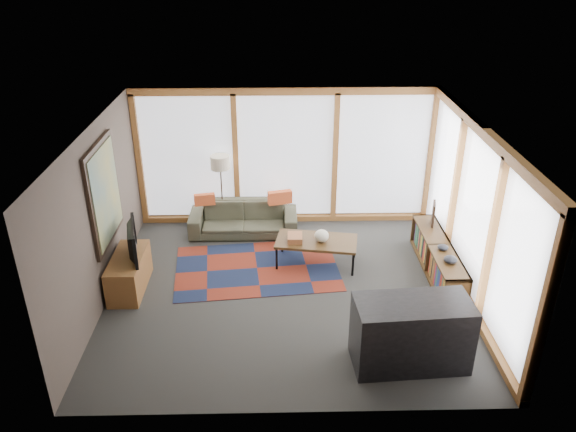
{
  "coord_description": "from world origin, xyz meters",
  "views": [
    {
      "loc": [
        -0.17,
        -7.3,
        4.92
      ],
      "look_at": [
        0.0,
        0.4,
        1.1
      ],
      "focal_mm": 35.0,
      "sensor_mm": 36.0,
      "label": 1
    }
  ],
  "objects_px": {
    "bar_counter": "(411,333)",
    "floor_lamp": "(222,192)",
    "television": "(128,241)",
    "sofa": "(243,219)",
    "bookshelf": "(438,259)",
    "tv_console": "(129,273)",
    "coffee_table": "(316,252)"
  },
  "relations": [
    {
      "from": "tv_console",
      "to": "bar_counter",
      "type": "distance_m",
      "value": 4.36
    },
    {
      "from": "bar_counter",
      "to": "coffee_table",
      "type": "bearing_deg",
      "value": 108.41
    },
    {
      "from": "bookshelf",
      "to": "bar_counter",
      "type": "relative_size",
      "value": 1.48
    },
    {
      "from": "sofa",
      "to": "floor_lamp",
      "type": "distance_m",
      "value": 0.64
    },
    {
      "from": "tv_console",
      "to": "television",
      "type": "relative_size",
      "value": 1.25
    },
    {
      "from": "television",
      "to": "bar_counter",
      "type": "distance_m",
      "value": 4.34
    },
    {
      "from": "coffee_table",
      "to": "bookshelf",
      "type": "bearing_deg",
      "value": -9.97
    },
    {
      "from": "coffee_table",
      "to": "bar_counter",
      "type": "xyz_separation_m",
      "value": [
        1.02,
        -2.48,
        0.24
      ]
    },
    {
      "from": "bar_counter",
      "to": "tv_console",
      "type": "bearing_deg",
      "value": 151.67
    },
    {
      "from": "bar_counter",
      "to": "floor_lamp",
      "type": "bearing_deg",
      "value": 120.63
    },
    {
      "from": "floor_lamp",
      "to": "bar_counter",
      "type": "relative_size",
      "value": 0.98
    },
    {
      "from": "television",
      "to": "bar_counter",
      "type": "bearing_deg",
      "value": -128.87
    },
    {
      "from": "sofa",
      "to": "bar_counter",
      "type": "distance_m",
      "value": 4.29
    },
    {
      "from": "tv_console",
      "to": "television",
      "type": "xyz_separation_m",
      "value": [
        0.05,
        0.03,
        0.54
      ]
    },
    {
      "from": "bar_counter",
      "to": "television",
      "type": "bearing_deg",
      "value": 151.01
    },
    {
      "from": "sofa",
      "to": "tv_console",
      "type": "bearing_deg",
      "value": -132.48
    },
    {
      "from": "coffee_table",
      "to": "tv_console",
      "type": "height_order",
      "value": "tv_console"
    },
    {
      "from": "sofa",
      "to": "bookshelf",
      "type": "xyz_separation_m",
      "value": [
        3.22,
        -1.48,
        -0.02
      ]
    },
    {
      "from": "floor_lamp",
      "to": "coffee_table",
      "type": "xyz_separation_m",
      "value": [
        1.67,
        -1.41,
        -0.49
      ]
    },
    {
      "from": "sofa",
      "to": "television",
      "type": "height_order",
      "value": "television"
    },
    {
      "from": "television",
      "to": "bar_counter",
      "type": "xyz_separation_m",
      "value": [
        3.93,
        -1.83,
        -0.36
      ]
    },
    {
      "from": "floor_lamp",
      "to": "television",
      "type": "bearing_deg",
      "value": -120.77
    },
    {
      "from": "floor_lamp",
      "to": "tv_console",
      "type": "distance_m",
      "value": 2.5
    },
    {
      "from": "tv_console",
      "to": "bookshelf",
      "type": "bearing_deg",
      "value": 4.04
    },
    {
      "from": "coffee_table",
      "to": "bookshelf",
      "type": "relative_size",
      "value": 0.62
    },
    {
      "from": "sofa",
      "to": "floor_lamp",
      "type": "relative_size",
      "value": 1.39
    },
    {
      "from": "bookshelf",
      "to": "bar_counter",
      "type": "height_order",
      "value": "bar_counter"
    },
    {
      "from": "sofa",
      "to": "coffee_table",
      "type": "relative_size",
      "value": 1.48
    },
    {
      "from": "coffee_table",
      "to": "sofa",
      "type": "bearing_deg",
      "value": 138.16
    },
    {
      "from": "sofa",
      "to": "bookshelf",
      "type": "height_order",
      "value": "sofa"
    },
    {
      "from": "bookshelf",
      "to": "tv_console",
      "type": "distance_m",
      "value": 4.91
    },
    {
      "from": "floor_lamp",
      "to": "bookshelf",
      "type": "distance_m",
      "value": 4.05
    }
  ]
}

